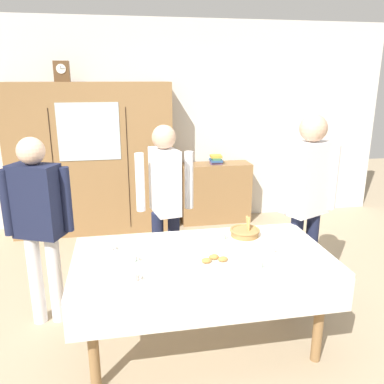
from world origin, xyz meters
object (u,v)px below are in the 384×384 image
(book_stack, at_px, (216,160))
(tea_cup_near_right, at_px, (257,266))
(person_beside_shelf, at_px, (38,216))
(tea_cup_mid_right, at_px, (270,251))
(tea_cup_mid_left, at_px, (132,279))
(person_behind_table_left, at_px, (165,194))
(dining_table, at_px, (203,269))
(spoon_near_left, at_px, (186,251))
(pastry_plate, at_px, (215,262))
(spoon_near_right, at_px, (167,272))
(tea_cup_front_edge, at_px, (130,259))
(person_by_cabinet, at_px, (308,192))
(bookshelf_low, at_px, (215,193))
(tea_cup_back_edge, at_px, (108,248))
(tea_cup_center, at_px, (221,237))
(bread_basket, at_px, (245,232))
(mantel_clock, at_px, (62,71))
(spoon_back_edge, at_px, (291,238))
(wall_cabinet, at_px, (92,160))

(book_stack, height_order, tea_cup_near_right, book_stack)
(person_beside_shelf, bearing_deg, tea_cup_mid_right, -20.08)
(tea_cup_mid_left, distance_m, person_behind_table_left, 1.25)
(dining_table, bearing_deg, spoon_near_left, 135.32)
(pastry_plate, bearing_deg, spoon_near_right, -170.53)
(spoon_near_right, bearing_deg, person_beside_shelf, 140.58)
(book_stack, bearing_deg, tea_cup_front_edge, -115.23)
(tea_cup_mid_left, bearing_deg, person_by_cabinet, 26.96)
(book_stack, height_order, person_behind_table_left, person_behind_table_left)
(tea_cup_near_right, relative_size, tea_cup_front_edge, 1.00)
(bookshelf_low, height_order, person_beside_shelf, person_beside_shelf)
(tea_cup_near_right, height_order, spoon_near_right, tea_cup_near_right)
(tea_cup_back_edge, relative_size, person_by_cabinet, 0.08)
(tea_cup_center, height_order, bread_basket, bread_basket)
(mantel_clock, height_order, spoon_back_edge, mantel_clock)
(mantel_clock, bearing_deg, bookshelf_low, 1.53)
(pastry_plate, xyz_separation_m, spoon_back_edge, (0.69, 0.33, -0.01))
(person_behind_table_left, bearing_deg, book_stack, 62.57)
(spoon_back_edge, distance_m, person_beside_shelf, 1.98)
(dining_table, distance_m, mantel_clock, 3.16)
(bookshelf_low, bearing_deg, tea_cup_mid_left, -113.16)
(tea_cup_mid_left, bearing_deg, bookshelf_low, 66.84)
(tea_cup_mid_right, height_order, spoon_near_left, tea_cup_mid_right)
(spoon_near_left, distance_m, person_by_cabinet, 1.22)
(person_behind_table_left, bearing_deg, tea_cup_center, -61.19)
(mantel_clock, relative_size, bread_basket, 1.00)
(tea_cup_back_edge, bearing_deg, book_stack, 60.03)
(mantel_clock, distance_m, bookshelf_low, 2.51)
(spoon_near_right, relative_size, spoon_near_left, 1.00)
(spoon_back_edge, bearing_deg, tea_cup_mid_right, -137.63)
(dining_table, relative_size, tea_cup_mid_left, 14.03)
(bread_basket, height_order, spoon_back_edge, bread_basket)
(mantel_clock, height_order, spoon_near_right, mantel_clock)
(wall_cabinet, relative_size, person_beside_shelf, 1.31)
(wall_cabinet, bearing_deg, bread_basket, -60.25)
(bookshelf_low, relative_size, tea_cup_center, 7.37)
(book_stack, bearing_deg, bookshelf_low, 0.00)
(spoon_near_right, distance_m, person_beside_shelf, 1.19)
(bread_basket, bearing_deg, tea_cup_center, -166.46)
(spoon_near_left, bearing_deg, person_by_cabinet, 19.07)
(book_stack, bearing_deg, dining_table, -105.66)
(dining_table, distance_m, bookshelf_low, 2.75)
(bread_basket, distance_m, spoon_near_left, 0.55)
(mantel_clock, xyz_separation_m, spoon_near_right, (0.90, -2.78, -1.28))
(person_by_cabinet, bearing_deg, pastry_plate, -146.81)
(book_stack, distance_m, person_beside_shelf, 2.84)
(book_stack, height_order, bread_basket, book_stack)
(tea_cup_back_edge, height_order, person_by_cabinet, person_by_cabinet)
(wall_cabinet, distance_m, person_behind_table_left, 1.84)
(wall_cabinet, distance_m, tea_cup_back_edge, 2.41)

